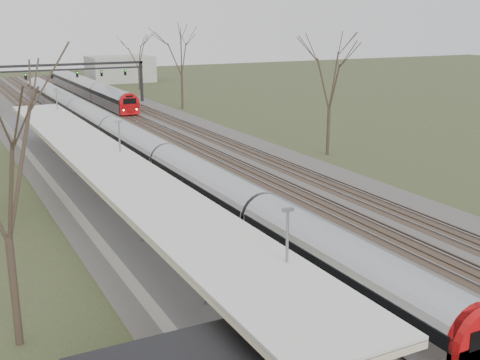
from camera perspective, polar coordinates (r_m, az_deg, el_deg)
The scene contains 8 objects.
track_bed at distance 61.39m, azimuth -9.49°, elevation 3.47°, with size 24.00×160.00×0.22m.
platform at distance 42.49m, azimuth -14.12°, elevation -1.38°, with size 3.50×69.00×1.00m, color #9E9B93.
canopy at distance 37.38m, azimuth -12.83°, elevation 1.90°, with size 4.10×50.00×3.11m.
signal_gantry at distance 89.53m, azimuth -15.68°, elevation 9.87°, with size 21.00×0.59×6.08m.
tree_west_near at distance 22.98m, azimuth -21.76°, elevation 1.60°, with size 5.00×5.00×10.30m.
tree_east_far at distance 54.89m, azimuth 8.57°, elevation 9.78°, with size 5.00×5.00×10.30m.
train_near at distance 60.00m, azimuth -11.95°, elevation 4.46°, with size 2.62×90.21×3.05m.
train_far at distance 99.58m, azimuth -14.26°, elevation 8.46°, with size 2.62×45.21×3.05m.
Camera 1 is at (-17.95, -2.35, 12.23)m, focal length 45.00 mm.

